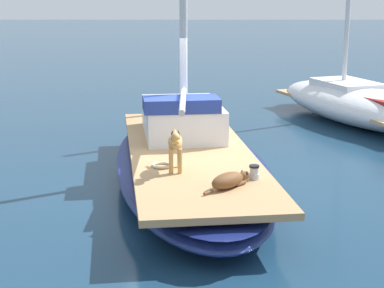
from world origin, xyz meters
name	(u,v)px	position (x,y,z in m)	size (l,w,h in m)	color
ground_plane	(192,186)	(0.00, 0.00, 0.00)	(120.00, 120.00, 0.00)	navy
sailboat_main	(192,168)	(0.00, 0.00, 0.34)	(3.41, 7.50, 0.66)	navy
cabin_house	(184,117)	(-0.15, 1.11, 1.01)	(1.67, 2.38, 0.84)	silver
dog_brown	(232,180)	(0.56, -2.11, 0.77)	(0.72, 0.75, 0.22)	brown
dog_tan	(178,144)	(-0.21, -1.29, 1.08)	(0.24, 0.94, 0.70)	tan
deck_winch	(257,173)	(0.94, -1.72, 0.76)	(0.16, 0.16, 0.21)	#B7B7BC
coiled_rope	(164,165)	(-0.43, -1.06, 0.68)	(0.32, 0.32, 0.04)	beige
moored_boat_starboard_side	(359,102)	(4.26, 5.44, 0.53)	(4.17, 6.46, 7.75)	white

